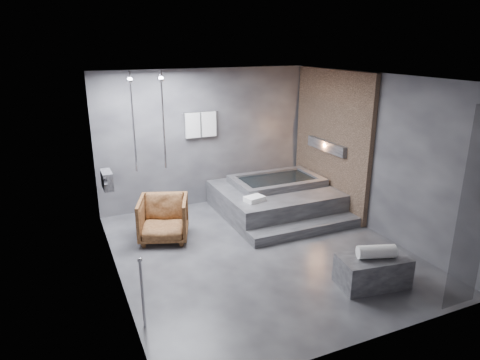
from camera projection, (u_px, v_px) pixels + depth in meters
name	position (u px, v px, depth m)	size (l,w,h in m)	color
room	(277.00, 143.00, 6.89)	(5.00, 5.04, 2.82)	#2A292C
tub_deck	(275.00, 199.00, 8.65)	(2.20, 2.00, 0.50)	#2E2E30
tub_step	(306.00, 229.00, 7.67)	(2.20, 0.36, 0.18)	#2E2E30
concrete_bench	(373.00, 271.00, 6.02)	(0.97, 0.53, 0.44)	#303032
driftwood_chair	(164.00, 219.00, 7.38)	(0.81, 0.84, 0.76)	#3F220F
rolled_towel	(376.00, 252.00, 5.90)	(0.19, 0.19, 0.53)	white
deck_towel	(254.00, 199.00, 7.84)	(0.34, 0.25, 0.09)	white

